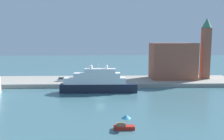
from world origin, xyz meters
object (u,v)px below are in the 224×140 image
bell_tower (206,46)px  parked_car (62,80)px  small_motorboat (124,124)px  large_yacht (98,83)px  mooring_bollard (108,83)px  harbor_building (172,61)px  person_figure (72,79)px

bell_tower → parked_car: bearing=-175.1°
small_motorboat → parked_car: small_motorboat is taller
large_yacht → mooring_bollard: 8.82m
bell_tower → small_motorboat: bearing=-125.9°
bell_tower → mooring_bollard: 44.46m
harbor_building → parked_car: (-45.22, -5.05, -6.82)m
large_yacht → person_figure: large_yacht is taller
small_motorboat → person_figure: size_ratio=2.50×
small_motorboat → person_figure: bearing=109.8°
parked_car → mooring_bollard: (18.01, -5.83, -0.34)m
parked_car → large_yacht: bearing=-43.5°
large_yacht → small_motorboat: large_yacht is taller
bell_tower → mooring_bollard: size_ratio=41.46×
harbor_building → bell_tower: (13.80, -0.01, 6.14)m
harbor_building → mooring_bollard: size_ratio=29.63×
bell_tower → person_figure: bearing=-174.1°
large_yacht → harbor_building: (30.71, 18.84, 5.67)m
parked_car → mooring_bollard: size_ratio=6.39×
person_figure → mooring_bollard: (13.93, -5.18, -0.47)m
harbor_building → parked_car: harbor_building is taller
harbor_building → large_yacht: bearing=-148.5°
parked_car → person_figure: person_figure is taller
small_motorboat → mooring_bollard: bearing=94.1°
small_motorboat → bell_tower: 66.34m
mooring_bollard → parked_car: bearing=162.0°
parked_car → mooring_bollard: bearing=-18.0°
person_figure → mooring_bollard: person_figure is taller
small_motorboat → person_figure: (-16.88, 46.84, 1.07)m
mooring_bollard → large_yacht: bearing=-113.8°
harbor_building → bell_tower: size_ratio=0.71×
bell_tower → person_figure: 56.70m
large_yacht → small_motorboat: bearing=-79.2°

